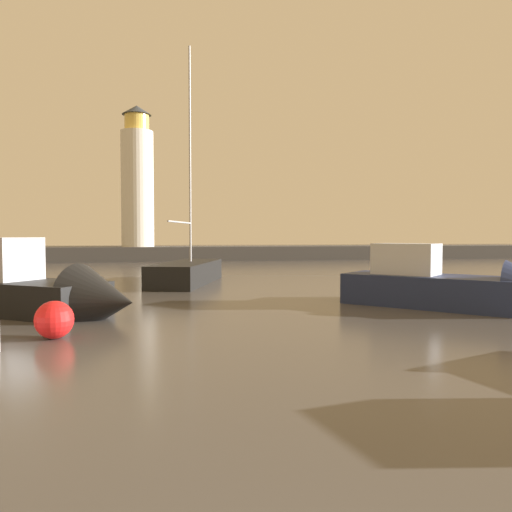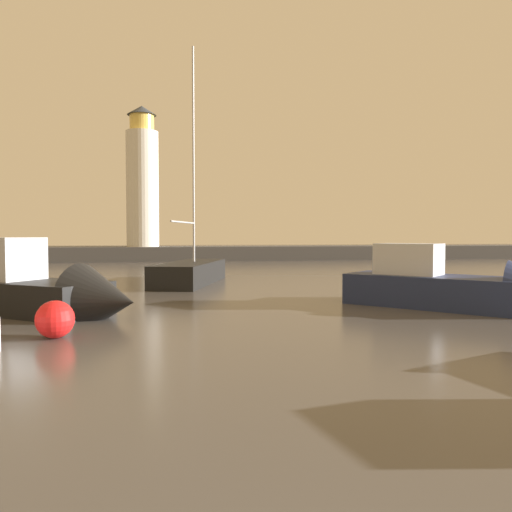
{
  "view_description": "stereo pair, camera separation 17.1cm",
  "coord_description": "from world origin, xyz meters",
  "px_view_note": "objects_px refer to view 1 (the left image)",
  "views": [
    {
      "loc": [
        -0.8,
        -1.12,
        2.7
      ],
      "look_at": [
        1.7,
        12.03,
        2.13
      ],
      "focal_mm": 34.79,
      "sensor_mm": 36.0,
      "label": 1
    },
    {
      "loc": [
        -0.63,
        -1.15,
        2.7
      ],
      "look_at": [
        1.7,
        12.03,
        2.13
      ],
      "focal_mm": 34.79,
      "sensor_mm": 36.0,
      "label": 2
    }
  ],
  "objects_px": {
    "motorboat_0": "(464,289)",
    "mooring_buoy": "(54,320)",
    "motorboat_2": "(43,291)",
    "lighthouse": "(137,180)",
    "sailboat_moored": "(187,272)"
  },
  "relations": [
    {
      "from": "motorboat_0",
      "to": "sailboat_moored",
      "type": "bearing_deg",
      "value": 129.45
    },
    {
      "from": "mooring_buoy",
      "to": "sailboat_moored",
      "type": "bearing_deg",
      "value": 73.75
    },
    {
      "from": "motorboat_0",
      "to": "lighthouse",
      "type": "bearing_deg",
      "value": 109.81
    },
    {
      "from": "lighthouse",
      "to": "motorboat_2",
      "type": "xyz_separation_m",
      "value": [
        -1.51,
        -35.35,
        -7.59
      ]
    },
    {
      "from": "lighthouse",
      "to": "sailboat_moored",
      "type": "relative_size",
      "value": 1.09
    },
    {
      "from": "lighthouse",
      "to": "mooring_buoy",
      "type": "relative_size",
      "value": 14.69
    },
    {
      "from": "motorboat_2",
      "to": "mooring_buoy",
      "type": "relative_size",
      "value": 8.07
    },
    {
      "from": "mooring_buoy",
      "to": "lighthouse",
      "type": "bearing_deg",
      "value": 89.55
    },
    {
      "from": "motorboat_0",
      "to": "mooring_buoy",
      "type": "xyz_separation_m",
      "value": [
        -13.57,
        -2.7,
        -0.25
      ]
    },
    {
      "from": "lighthouse",
      "to": "motorboat_2",
      "type": "height_order",
      "value": "lighthouse"
    },
    {
      "from": "lighthouse",
      "to": "motorboat_2",
      "type": "relative_size",
      "value": 1.82
    },
    {
      "from": "motorboat_2",
      "to": "motorboat_0",
      "type": "bearing_deg",
      "value": -5.67
    },
    {
      "from": "lighthouse",
      "to": "motorboat_0",
      "type": "distance_m",
      "value": 39.87
    },
    {
      "from": "motorboat_2",
      "to": "mooring_buoy",
      "type": "height_order",
      "value": "motorboat_2"
    },
    {
      "from": "lighthouse",
      "to": "motorboat_0",
      "type": "bearing_deg",
      "value": -70.19
    }
  ]
}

